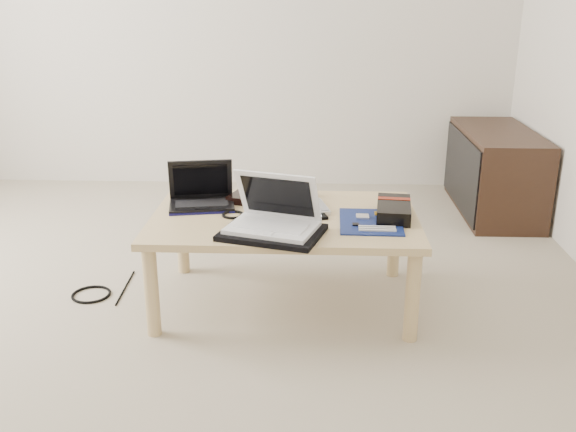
{
  "coord_description": "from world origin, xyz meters",
  "views": [
    {
      "loc": [
        0.68,
        -2.33,
        1.28
      ],
      "look_at": [
        0.58,
        0.17,
        0.4
      ],
      "focal_mm": 40.0,
      "sensor_mm": 36.0,
      "label": 1
    }
  ],
  "objects_px": {
    "coffee_table": "(285,226)",
    "netbook": "(201,196)",
    "media_cabinet": "(494,172)",
    "gpu_box": "(394,210)",
    "white_laptop": "(274,216)"
  },
  "relations": [
    {
      "from": "coffee_table",
      "to": "netbook",
      "type": "xyz_separation_m",
      "value": [
        -0.36,
        0.11,
        0.09
      ]
    },
    {
      "from": "coffee_table",
      "to": "media_cabinet",
      "type": "distance_m",
      "value": 1.76
    },
    {
      "from": "netbook",
      "to": "gpu_box",
      "type": "height_order",
      "value": "netbook"
    },
    {
      "from": "media_cabinet",
      "to": "gpu_box",
      "type": "bearing_deg",
      "value": -120.71
    },
    {
      "from": "white_laptop",
      "to": "gpu_box",
      "type": "bearing_deg",
      "value": 23.28
    },
    {
      "from": "netbook",
      "to": "gpu_box",
      "type": "bearing_deg",
      "value": -7.38
    },
    {
      "from": "coffee_table",
      "to": "netbook",
      "type": "bearing_deg",
      "value": 163.24
    },
    {
      "from": "gpu_box",
      "to": "media_cabinet",
      "type": "bearing_deg",
      "value": 59.29
    },
    {
      "from": "white_laptop",
      "to": "gpu_box",
      "type": "xyz_separation_m",
      "value": [
        0.48,
        0.21,
        -0.04
      ]
    },
    {
      "from": "netbook",
      "to": "gpu_box",
      "type": "distance_m",
      "value": 0.82
    },
    {
      "from": "coffee_table",
      "to": "white_laptop",
      "type": "xyz_separation_m",
      "value": [
        -0.03,
        -0.2,
        0.11
      ]
    },
    {
      "from": "media_cabinet",
      "to": "netbook",
      "type": "bearing_deg",
      "value": -143.41
    },
    {
      "from": "media_cabinet",
      "to": "netbook",
      "type": "relative_size",
      "value": 2.95
    },
    {
      "from": "coffee_table",
      "to": "white_laptop",
      "type": "bearing_deg",
      "value": -98.58
    },
    {
      "from": "media_cabinet",
      "to": "gpu_box",
      "type": "relative_size",
      "value": 3.18
    }
  ]
}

